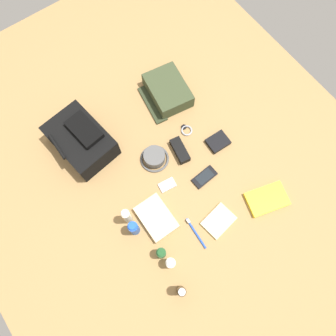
{
  "coord_description": "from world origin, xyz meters",
  "views": [
    {
      "loc": [
        -0.41,
        0.3,
        1.55
      ],
      "look_at": [
        0.0,
        0.0,
        0.04
      ],
      "focal_mm": 33.75,
      "sensor_mm": 36.0,
      "label": 1
    }
  ],
  "objects": [
    {
      "name": "backpack",
      "position": [
        0.37,
        0.28,
        0.07
      ],
      "size": [
        0.36,
        0.28,
        0.16
      ],
      "color": "black",
      "rests_on": "ground_plane"
    },
    {
      "name": "wallet",
      "position": [
        -0.03,
        -0.31,
        0.01
      ],
      "size": [
        0.09,
        0.11,
        0.02
      ],
      "primitive_type": "cube",
      "rotation": [
        0.0,
        0.0,
        -0.04
      ],
      "color": "black",
      "rests_on": "ground_plane"
    },
    {
      "name": "shampoo_bottle",
      "position": [
        -0.32,
        0.27,
        0.05
      ],
      "size": [
        0.04,
        0.04,
        0.11
      ],
      "color": "#19471E",
      "rests_on": "ground_plane"
    },
    {
      "name": "media_player",
      "position": [
        -0.06,
        0.05,
        0.01
      ],
      "size": [
        0.06,
        0.09,
        0.01
      ],
      "color": "#B7B7BC",
      "rests_on": "ground_plane"
    },
    {
      "name": "cologne_bottle",
      "position": [
        -0.5,
        0.29,
        0.07
      ],
      "size": [
        0.04,
        0.04,
        0.14
      ],
      "color": "#473319",
      "rests_on": "ground_plane"
    },
    {
      "name": "toothpaste_tube",
      "position": [
        -0.38,
        0.26,
        0.05
      ],
      "size": [
        0.04,
        0.04,
        0.11
      ],
      "color": "white",
      "rests_on": "ground_plane"
    },
    {
      "name": "notepad",
      "position": [
        -0.36,
        -0.05,
        0.01
      ],
      "size": [
        0.13,
        0.16,
        0.02
      ],
      "primitive_type": "cube",
      "rotation": [
        0.0,
        0.0,
        0.15
      ],
      "color": "beige",
      "rests_on": "ground_plane"
    },
    {
      "name": "cell_phone",
      "position": [
        -0.14,
        -0.13,
        0.01
      ],
      "size": [
        0.07,
        0.13,
        0.01
      ],
      "color": "black",
      "rests_on": "ground_plane"
    },
    {
      "name": "lotion_bottle",
      "position": [
        -0.09,
        0.3,
        0.08
      ],
      "size": [
        0.04,
        0.04,
        0.17
      ],
      "color": "beige",
      "rests_on": "ground_plane"
    },
    {
      "name": "toiletry_pouch",
      "position": [
        0.36,
        -0.26,
        0.04
      ],
      "size": [
        0.29,
        0.28,
        0.09
      ],
      "color": "#384228",
      "rests_on": "ground_plane"
    },
    {
      "name": "paperback_novel",
      "position": [
        -0.42,
        -0.31,
        0.01
      ],
      "size": [
        0.18,
        0.23,
        0.02
      ],
      "color": "yellow",
      "rests_on": "ground_plane"
    },
    {
      "name": "bucket_hat",
      "position": [
        0.09,
        0.02,
        0.03
      ],
      "size": [
        0.15,
        0.15,
        0.06
      ],
      "color": "#565656",
      "rests_on": "ground_plane"
    },
    {
      "name": "wristwatch",
      "position": [
        0.13,
        -0.21,
        0.01
      ],
      "size": [
        0.07,
        0.06,
        0.01
      ],
      "color": "#99999E",
      "rests_on": "ground_plane"
    },
    {
      "name": "ground_plane",
      "position": [
        0.0,
        0.0,
        -0.01
      ],
      "size": [
        2.64,
        2.02,
        0.02
      ],
      "primitive_type": "cube",
      "color": "#9C7847",
      "rests_on": "ground"
    },
    {
      "name": "deodorant_spray",
      "position": [
        -0.15,
        0.31,
        0.07
      ],
      "size": [
        0.05,
        0.05,
        0.15
      ],
      "color": "blue",
      "rests_on": "ground_plane"
    },
    {
      "name": "toothbrush",
      "position": [
        -0.33,
        0.08,
        0.01
      ],
      "size": [
        0.17,
        0.02,
        0.02
      ],
      "color": "blue",
      "rests_on": "ground_plane"
    },
    {
      "name": "folded_towel",
      "position": [
        -0.17,
        0.19,
        0.02
      ],
      "size": [
        0.2,
        0.14,
        0.04
      ],
      "primitive_type": "cube",
      "rotation": [
        0.0,
        0.0,
        -0.02
      ],
      "color": "beige",
      "rests_on": "ground_plane"
    },
    {
      "name": "sunglasses_case",
      "position": [
        0.05,
        -0.11,
        0.02
      ],
      "size": [
        0.15,
        0.08,
        0.04
      ],
      "primitive_type": "cube",
      "rotation": [
        0.0,
        0.0,
        -0.18
      ],
      "color": "black",
      "rests_on": "ground_plane"
    }
  ]
}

